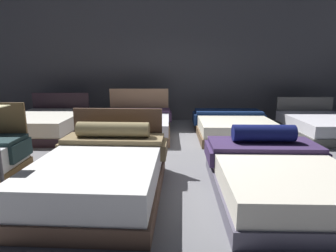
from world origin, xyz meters
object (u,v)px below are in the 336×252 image
bed_2 (277,176)px  bed_5 (135,125)px  bed_7 (324,126)px  bed_4 (45,125)px  bed_1 (102,172)px  price_sign (1,168)px  bed_6 (233,126)px

bed_2 → bed_5: (-2.19, 3.04, -0.01)m
bed_5 → bed_7: (4.38, -0.05, -0.01)m
bed_2 → bed_4: 5.21m
bed_1 → bed_4: (-2.12, 2.98, -0.04)m
bed_1 → bed_5: 3.07m
bed_7 → price_sign: 6.36m
bed_5 → bed_4: bearing=-178.2°
price_sign → bed_4: bearing=107.9°
bed_1 → bed_6: (2.26, 2.98, -0.06)m
bed_2 → bed_4: bed_4 is taller
bed_6 → bed_7: bed_7 is taller
bed_5 → bed_7: size_ratio=1.01×
bed_1 → bed_4: 3.66m
bed_5 → bed_6: 2.28m
bed_7 → bed_5: bearing=178.3°
bed_5 → bed_2: bearing=-54.9°
bed_6 → bed_7: 2.10m
bed_2 → bed_7: size_ratio=1.02×
bed_1 → bed_4: bed_1 is taller
bed_1 → price_sign: 1.12m
bed_2 → bed_5: bearing=126.2°
bed_7 → bed_4: bearing=179.3°
bed_6 → bed_7: size_ratio=1.00×
bed_2 → price_sign: price_sign is taller
bed_4 → bed_6: bed_4 is taller
price_sign → bed_5: bearing=72.8°
bed_2 → bed_7: bed_7 is taller
bed_1 → bed_4: size_ratio=0.98×
bed_4 → price_sign: (1.06, -3.28, 0.21)m
bed_2 → bed_5: size_ratio=1.01×
bed_1 → bed_7: 5.30m
bed_4 → bed_7: (6.48, 0.04, -0.03)m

